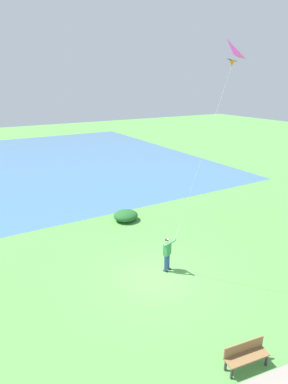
{
  "coord_description": "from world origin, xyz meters",
  "views": [
    {
      "loc": [
        -10.77,
        7.01,
        8.72
      ],
      "look_at": [
        0.1,
        0.65,
        4.33
      ],
      "focal_mm": 29.5,
      "sensor_mm": 36.0,
      "label": 1
    }
  ],
  "objects_px": {
    "person_kite_flyer": "(168,251)",
    "lakeside_shrub": "(126,216)",
    "flying_kite": "(226,55)",
    "park_bench_near_walkway": "(246,354)"
  },
  "relations": [
    {
      "from": "person_kite_flyer",
      "to": "flying_kite",
      "type": "height_order",
      "value": "flying_kite"
    },
    {
      "from": "flying_kite",
      "to": "lakeside_shrub",
      "type": "height_order",
      "value": "flying_kite"
    },
    {
      "from": "flying_kite",
      "to": "lakeside_shrub",
      "type": "xyz_separation_m",
      "value": [
        8.34,
        -0.15,
        -9.28
      ]
    },
    {
      "from": "park_bench_near_walkway",
      "to": "flying_kite",
      "type": "bearing_deg",
      "value": -24.93
    },
    {
      "from": "person_kite_flyer",
      "to": "park_bench_near_walkway",
      "type": "height_order",
      "value": "person_kite_flyer"
    },
    {
      "from": "flying_kite",
      "to": "person_kite_flyer",
      "type": "bearing_deg",
      "value": 21.65
    },
    {
      "from": "park_bench_near_walkway",
      "to": "person_kite_flyer",
      "type": "bearing_deg",
      "value": -9.28
    },
    {
      "from": "person_kite_flyer",
      "to": "park_bench_near_walkway",
      "type": "distance_m",
      "value": 5.94
    },
    {
      "from": "person_kite_flyer",
      "to": "lakeside_shrub",
      "type": "xyz_separation_m",
      "value": [
        6.3,
        -0.97,
        -0.7
      ]
    },
    {
      "from": "flying_kite",
      "to": "lakeside_shrub",
      "type": "bearing_deg",
      "value": -1.06
    }
  ]
}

